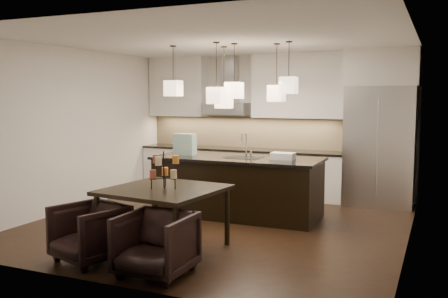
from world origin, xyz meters
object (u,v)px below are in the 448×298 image
at_px(island_body, 238,188).
at_px(armchair_right, 156,244).
at_px(refrigerator, 380,146).
at_px(dining_table, 164,219).
at_px(armchair_left, 90,233).

distance_m(island_body, armchair_right, 2.95).
bearing_deg(armchair_right, refrigerator, 68.90).
bearing_deg(refrigerator, dining_table, -119.86).
height_order(dining_table, armchair_left, dining_table).
distance_m(island_body, armchair_left, 2.94).
height_order(armchair_left, armchair_right, armchair_right).
bearing_deg(armchair_right, dining_table, 114.68).
bearing_deg(island_body, refrigerator, 40.29).
bearing_deg(dining_table, armchair_right, -59.58).
xyz_separation_m(dining_table, armchair_right, (0.39, -0.85, -0.05)).
relative_size(island_body, armchair_right, 3.45).
xyz_separation_m(refrigerator, armchair_left, (-2.80, -4.59, -0.73)).
xyz_separation_m(island_body, armchair_left, (-0.76, -2.84, -0.12)).
distance_m(dining_table, armchair_right, 0.94).
height_order(refrigerator, island_body, refrigerator).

